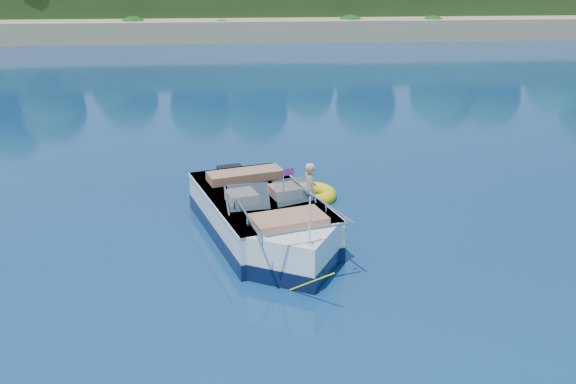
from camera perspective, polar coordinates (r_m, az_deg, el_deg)
ground at (r=13.41m, az=-8.20°, el=-6.01°), size 160.00×160.00×0.00m
shoreline at (r=75.94m, az=-5.67°, el=16.55°), size 170.00×59.00×6.00m
motorboat at (r=14.04m, az=-1.96°, el=-2.73°), size 3.34×6.08×2.09m
tow_tube at (r=16.54m, az=2.00°, el=-0.24°), size 1.67×1.67×0.36m
boy at (r=16.48m, az=1.90°, el=-0.67°), size 0.53×0.84×1.54m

